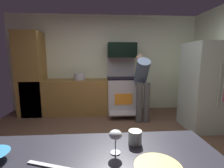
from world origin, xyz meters
TOP-DOWN VIEW (x-y plane):
  - ground_plane at (0.00, 0.00)m, footprint 5.20×4.80m
  - wall_back at (0.00, 2.34)m, footprint 5.20×0.12m
  - lower_cabinet_run at (-0.90, 1.98)m, footprint 2.40×0.60m
  - cabinet_column at (-1.90, 1.98)m, footprint 0.60×0.60m
  - oven_range at (0.42, 1.97)m, footprint 0.76×0.95m
  - microwave at (0.42, 2.06)m, footprint 0.74×0.38m
  - refrigerator at (2.03, 0.88)m, footprint 0.83×0.78m
  - person_cook at (0.81, 1.38)m, footprint 0.31×0.61m
  - wine_glass_extra at (-0.05, -1.37)m, footprint 0.08×0.08m
  - mug_coffee at (0.09, -1.26)m, footprint 0.09×0.09m
  - knife_chef at (-0.39, -1.47)m, footprint 0.29×0.12m
  - stock_pot at (-0.69, 1.98)m, footprint 0.29×0.29m

SIDE VIEW (x-z plane):
  - ground_plane at x=0.00m, z-range -0.02..0.00m
  - lower_cabinet_run at x=-0.90m, z-range 0.00..0.90m
  - oven_range at x=0.42m, z-range -0.23..1.24m
  - refrigerator at x=2.03m, z-range 0.00..1.77m
  - knife_chef at x=-0.39m, z-range 0.90..0.91m
  - person_cook at x=0.81m, z-range 0.14..1.70m
  - mug_coffee at x=0.09m, z-range 0.90..0.99m
  - stock_pot at x=-0.69m, z-range 0.90..1.07m
  - wine_glass_extra at x=-0.05m, z-range 0.94..1.08m
  - cabinet_column at x=-1.90m, z-range 0.00..2.10m
  - wall_back at x=0.00m, z-range 0.00..2.60m
  - microwave at x=0.42m, z-range 1.47..1.85m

